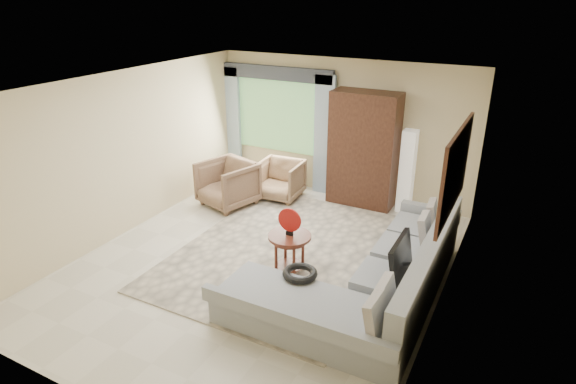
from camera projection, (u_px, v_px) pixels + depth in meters
The scene contains 17 objects.
ground at pixel (262, 263), 7.08m from camera, with size 6.00×6.00×0.00m, color silver.
area_rug at pixel (287, 251), 7.37m from camera, with size 3.00×4.00×0.02m, color beige.
sectional_sofa at pixel (376, 284), 6.07m from camera, with size 2.30×3.46×0.90m.
tv_screen at pixel (401, 258), 5.81m from camera, with size 0.06×0.74×0.48m, color black.
garden_hose at pixel (300, 273), 5.82m from camera, with size 0.43×0.43×0.09m, color black.
coffee_table at pixel (290, 253), 6.72m from camera, with size 0.60×0.60×0.60m.
red_disc at pixel (290, 220), 6.52m from camera, with size 0.34×0.34×0.03m, color #9E140F.
armchair_left at pixel (227, 184), 8.84m from camera, with size 0.89×0.92×0.84m, color #7E6144.
armchair_right at pixel (280, 180), 9.17m from camera, with size 0.79×0.81×0.74m, color #9B7B54.
potted_plant at pixel (227, 169), 9.95m from camera, with size 0.51×0.44×0.56m, color #999999.
armoire at pixel (364, 150), 8.66m from camera, with size 1.20×0.55×2.10m, color black.
floor_lamp at pixel (407, 172), 8.49m from camera, with size 0.24×0.24×1.50m, color silver.
window at pixel (278, 116), 9.54m from camera, with size 1.80×0.04×1.40m, color #669E59.
curtain_left at pixel (232, 123), 10.02m from camera, with size 0.40×0.08×2.30m, color #9EB7CC.
curtain_right at pixel (324, 136), 9.12m from camera, with size 0.40×0.08×2.30m, color #9EB7CC.
valance at pixel (276, 73), 9.16m from camera, with size 2.40×0.12×0.26m, color #1E232D.
wall_mirror at pixel (455, 171), 5.64m from camera, with size 0.05×1.70×1.05m.
Camera 1 is at (3.18, -5.25, 3.71)m, focal length 30.00 mm.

